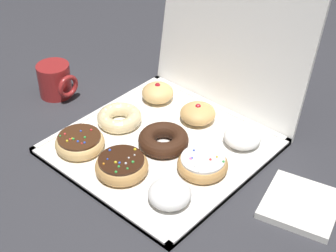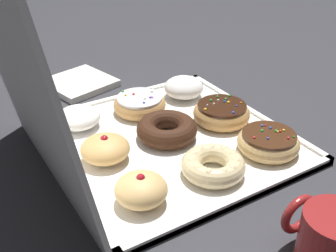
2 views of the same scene
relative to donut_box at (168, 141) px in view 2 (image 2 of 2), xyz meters
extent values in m
plane|color=#333338|center=(0.00, 0.00, -0.01)|extent=(3.00, 3.00, 0.00)
cube|color=white|center=(0.00, 0.00, 0.00)|extent=(0.43, 0.43, 0.01)
cube|color=white|center=(0.00, -0.21, 0.00)|extent=(0.43, 0.01, 0.01)
cube|color=white|center=(0.00, 0.21, 0.00)|extent=(0.43, 0.01, 0.01)
cube|color=white|center=(-0.21, 0.00, 0.00)|extent=(0.01, 0.43, 0.01)
cube|color=white|center=(0.21, 0.00, 0.00)|extent=(0.01, 0.43, 0.01)
cube|color=white|center=(0.00, 0.25, 0.21)|extent=(0.43, 0.08, 0.43)
torus|color=#E5B770|center=(-0.13, -0.13, 0.02)|extent=(0.11, 0.11, 0.03)
cylinder|color=#472816|center=(-0.13, -0.13, 0.04)|extent=(0.10, 0.10, 0.01)
sphere|color=blue|center=(-0.12, -0.15, 0.04)|extent=(0.01, 0.01, 0.01)
sphere|color=blue|center=(-0.10, -0.14, 0.04)|extent=(0.01, 0.01, 0.01)
sphere|color=green|center=(-0.16, -0.16, 0.04)|extent=(0.00, 0.00, 0.00)
sphere|color=blue|center=(-0.14, -0.12, 0.04)|extent=(0.00, 0.00, 0.00)
sphere|color=red|center=(-0.10, -0.15, 0.04)|extent=(0.00, 0.00, 0.00)
sphere|color=red|center=(-0.16, -0.15, 0.04)|extent=(0.01, 0.01, 0.01)
sphere|color=red|center=(-0.13, -0.15, 0.04)|extent=(0.01, 0.01, 0.01)
sphere|color=yellow|center=(-0.13, -0.16, 0.04)|extent=(0.01, 0.01, 0.01)
sphere|color=red|center=(-0.13, -0.10, 0.04)|extent=(0.01, 0.01, 0.01)
sphere|color=green|center=(-0.12, -0.13, 0.04)|extent=(0.01, 0.01, 0.01)
sphere|color=green|center=(-0.13, -0.15, 0.04)|extent=(0.01, 0.01, 0.01)
sphere|color=yellow|center=(-0.13, -0.15, 0.04)|extent=(0.00, 0.00, 0.00)
torus|color=tan|center=(0.00, -0.13, 0.02)|extent=(0.11, 0.11, 0.04)
cylinder|color=#381E11|center=(0.00, -0.13, 0.04)|extent=(0.10, 0.10, 0.01)
sphere|color=orange|center=(-0.02, -0.16, 0.04)|extent=(0.01, 0.01, 0.01)
sphere|color=green|center=(0.02, -0.16, 0.04)|extent=(0.01, 0.01, 0.01)
sphere|color=white|center=(0.02, -0.13, 0.04)|extent=(0.01, 0.01, 0.01)
sphere|color=blue|center=(-0.04, -0.12, 0.04)|extent=(0.01, 0.01, 0.01)
sphere|color=white|center=(0.01, -0.11, 0.04)|extent=(0.00, 0.00, 0.00)
sphere|color=yellow|center=(0.00, -0.14, 0.04)|extent=(0.01, 0.01, 0.01)
sphere|color=blue|center=(0.01, -0.14, 0.04)|extent=(0.01, 0.01, 0.01)
sphere|color=yellow|center=(0.00, -0.08, 0.04)|extent=(0.01, 0.01, 0.01)
sphere|color=green|center=(0.03, -0.12, 0.04)|extent=(0.01, 0.01, 0.01)
sphere|color=blue|center=(-0.02, -0.15, 0.04)|extent=(0.00, 0.00, 0.00)
sphere|color=green|center=(0.01, -0.15, 0.04)|extent=(0.01, 0.01, 0.01)
sphere|color=white|center=(0.01, -0.10, 0.04)|extent=(0.00, 0.00, 0.00)
sphere|color=green|center=(0.03, -0.14, 0.04)|extent=(0.01, 0.01, 0.01)
ellipsoid|color=white|center=(0.13, -0.12, 0.03)|extent=(0.09, 0.09, 0.05)
torus|color=beige|center=(-0.13, -0.01, 0.02)|extent=(0.11, 0.11, 0.03)
sphere|color=beige|center=(-0.10, -0.01, 0.03)|extent=(0.02, 0.02, 0.02)
sphere|color=beige|center=(-0.10, 0.01, 0.03)|extent=(0.02, 0.02, 0.02)
sphere|color=beige|center=(-0.12, 0.03, 0.03)|extent=(0.02, 0.02, 0.02)
sphere|color=beige|center=(-0.14, 0.03, 0.03)|extent=(0.02, 0.02, 0.02)
sphere|color=beige|center=(-0.16, 0.02, 0.03)|extent=(0.02, 0.02, 0.02)
sphere|color=beige|center=(-0.17, 0.00, 0.03)|extent=(0.02, 0.02, 0.02)
sphere|color=beige|center=(-0.17, -0.02, 0.03)|extent=(0.02, 0.02, 0.02)
sphere|color=beige|center=(-0.16, -0.03, 0.03)|extent=(0.02, 0.02, 0.02)
sphere|color=beige|center=(-0.14, -0.04, 0.03)|extent=(0.02, 0.02, 0.02)
sphere|color=beige|center=(-0.12, -0.04, 0.03)|extent=(0.02, 0.02, 0.02)
sphere|color=beige|center=(-0.10, -0.03, 0.03)|extent=(0.02, 0.02, 0.02)
torus|color=#381E11|center=(0.01, 0.00, 0.02)|extent=(0.12, 0.12, 0.04)
torus|color=tan|center=(0.12, -0.01, 0.02)|extent=(0.11, 0.11, 0.03)
cylinder|color=white|center=(0.12, -0.01, 0.04)|extent=(0.09, 0.09, 0.01)
sphere|color=yellow|center=(0.14, 0.02, 0.04)|extent=(0.00, 0.00, 0.00)
sphere|color=green|center=(0.16, 0.01, 0.04)|extent=(0.01, 0.01, 0.01)
sphere|color=white|center=(0.13, -0.04, 0.04)|extent=(0.01, 0.01, 0.01)
sphere|color=white|center=(0.11, -0.01, 0.04)|extent=(0.01, 0.01, 0.01)
sphere|color=blue|center=(0.11, -0.02, 0.04)|extent=(0.00, 0.00, 0.00)
sphere|color=blue|center=(0.09, 0.00, 0.04)|extent=(0.00, 0.00, 0.00)
sphere|color=white|center=(0.14, -0.05, 0.04)|extent=(0.00, 0.00, 0.00)
sphere|color=red|center=(0.14, 0.00, 0.04)|extent=(0.01, 0.01, 0.01)
sphere|color=pink|center=(0.11, -0.03, 0.04)|extent=(0.01, 0.01, 0.01)
ellipsoid|color=#E5B770|center=(-0.13, 0.13, 0.03)|extent=(0.08, 0.08, 0.05)
sphere|color=#B21923|center=(-0.13, 0.13, 0.05)|extent=(0.01, 0.01, 0.01)
ellipsoid|color=tan|center=(0.00, 0.13, 0.03)|extent=(0.09, 0.09, 0.04)
sphere|color=#B21923|center=(0.00, 0.13, 0.05)|extent=(0.01, 0.01, 0.01)
ellipsoid|color=white|center=(0.13, 0.13, 0.02)|extent=(0.09, 0.09, 0.04)
cylinder|color=maroon|center=(-0.36, -0.02, 0.04)|extent=(0.09, 0.09, 0.09)
torus|color=maroon|center=(-0.31, -0.02, 0.04)|extent=(0.01, 0.06, 0.06)
cube|color=white|center=(0.33, 0.05, 0.00)|extent=(0.17, 0.17, 0.02)
camera|label=1|loc=(0.62, -0.67, 0.74)|focal=54.84mm
camera|label=2|loc=(-0.59, 0.36, 0.44)|focal=45.71mm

